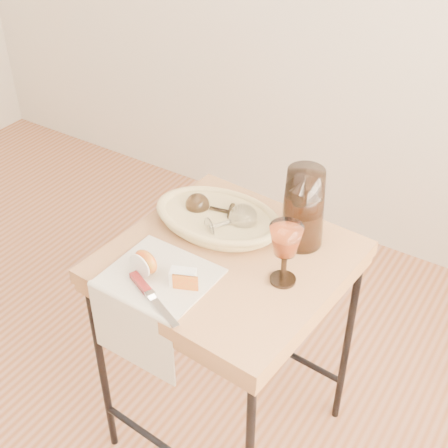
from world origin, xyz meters
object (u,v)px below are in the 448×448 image
Objects in this scene: apple_half at (146,262)px; tea_towel at (160,277)px; side_table at (227,352)px; bread_basket at (218,220)px; goblet_lying_a at (212,208)px; table_knife at (152,296)px; pitcher at (303,207)px; wine_goblet at (285,254)px; goblet_lying_b at (229,222)px.

tea_towel is at bearing 16.06° from apple_half.
side_table is 0.48m from apple_half.
bread_basket is 2.90× the size of goblet_lying_a.
tea_towel is 0.27m from bread_basket.
tea_towel is 0.09m from table_knife.
side_table is 10.24× the size of apple_half.
side_table is at bearing -117.56° from pitcher.
wine_goblet reaches higher than table_knife.
side_table is 0.45m from goblet_lying_b.
goblet_lying_b is (0.05, -0.02, 0.03)m from bread_basket.
goblet_lying_a is 0.28m from pitcher.
goblet_lying_b is at bearing -140.84° from pitcher.
bread_basket is 0.04m from goblet_lying_a.
goblet_lying_b is 0.48× the size of pitcher.
tea_towel is 0.99× the size of pitcher.
goblet_lying_b is at bearing -25.86° from bread_basket.
bread_basket is at bearing -150.46° from pitcher.
pitcher is (0.26, 0.06, 0.07)m from goblet_lying_a.
goblet_lying_b is at bearing 77.82° from tea_towel.
wine_goblet is (0.04, -0.17, -0.03)m from pitcher.
apple_half is at bearing 74.93° from goblet_lying_a.
tea_towel is 0.05m from apple_half.
apple_half is (-0.14, -0.18, 0.43)m from side_table.
goblet_lying_a is (-0.12, 0.11, 0.43)m from side_table.
goblet_lying_a is 0.88× the size of goblet_lying_b.
bread_basket is 0.28m from apple_half.
tea_towel is 0.80× the size of bread_basket.
apple_half reaches higher than tea_towel.
side_table is 0.55m from pitcher.
apple_half is at bearing -151.86° from wine_goblet.
goblet_lying_a is 0.43× the size of pitcher.
table_knife is at bearing -37.36° from apple_half.
wine_goblet is (0.28, 0.16, 0.09)m from tea_towel.
wine_goblet reaches higher than tea_towel.
apple_half reaches higher than side_table.
side_table is 0.44m from tea_towel.
pitcher is at bearing 102.22° from wine_goblet.
apple_half is (-0.02, -0.29, -0.01)m from goblet_lying_a.
tea_towel is 0.43m from pitcher.
pitcher reaches higher than side_table.
bread_basket reaches higher than table_knife.
goblet_lying_b reaches higher than apple_half.
apple_half is at bearing -116.60° from pitcher.
goblet_lying_a is at bearing -155.44° from pitcher.
goblet_lying_b reaches higher than tea_towel.
wine_goblet is (0.27, -0.10, 0.06)m from bread_basket.
goblet_lying_b reaches higher than table_knife.
tea_towel is at bearing 139.04° from table_knife.
table_knife is (0.04, -0.08, 0.01)m from tea_towel.
bread_basket reaches higher than tea_towel.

